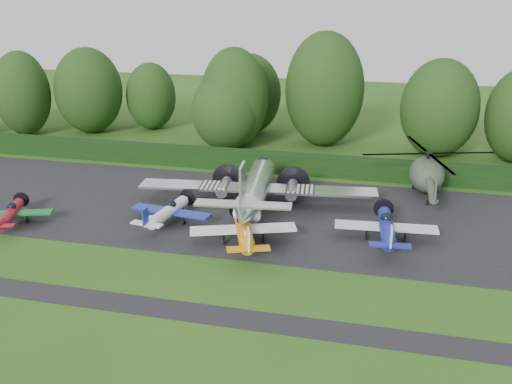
% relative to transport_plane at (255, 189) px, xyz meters
% --- Properties ---
extents(ground, '(160.00, 160.00, 0.00)m').
position_rel_transport_plane_xyz_m(ground, '(-2.00, -10.52, -1.83)').
color(ground, '#265117').
rests_on(ground, ground).
extents(apron, '(70.00, 18.00, 0.01)m').
position_rel_transport_plane_xyz_m(apron, '(-2.00, -0.52, -1.83)').
color(apron, black).
rests_on(apron, ground).
extents(taxiway_verge, '(70.00, 2.00, 0.00)m').
position_rel_transport_plane_xyz_m(taxiway_verge, '(-2.00, -16.52, -1.83)').
color(taxiway_verge, black).
rests_on(taxiway_verge, ground).
extents(hedgerow, '(90.00, 1.60, 2.00)m').
position_rel_transport_plane_xyz_m(hedgerow, '(-2.00, 10.48, -1.83)').
color(hedgerow, black).
rests_on(hedgerow, ground).
extents(transport_plane, '(20.50, 15.72, 6.57)m').
position_rel_transport_plane_xyz_m(transport_plane, '(0.00, 0.00, 0.00)').
color(transport_plane, silver).
rests_on(transport_plane, ground).
extents(light_plane_red, '(6.18, 6.50, 2.37)m').
position_rel_transport_plane_xyz_m(light_plane_red, '(-18.09, -7.69, -0.84)').
color(light_plane_red, maroon).
rests_on(light_plane_red, ground).
extents(light_plane_white, '(6.72, 7.06, 2.58)m').
position_rel_transport_plane_xyz_m(light_plane_white, '(-6.02, -4.60, -0.76)').
color(light_plane_white, white).
rests_on(light_plane_white, ground).
extents(light_plane_orange, '(7.84, 8.24, 3.01)m').
position_rel_transport_plane_xyz_m(light_plane_orange, '(0.85, -6.98, -0.58)').
color(light_plane_orange, orange).
rests_on(light_plane_orange, ground).
extents(light_plane_blue, '(7.58, 7.97, 2.91)m').
position_rel_transport_plane_xyz_m(light_plane_blue, '(10.98, -4.06, -0.62)').
color(light_plane_blue, navy).
rests_on(light_plane_blue, ground).
extents(helicopter, '(12.01, 14.06, 3.87)m').
position_rel_transport_plane_xyz_m(helicopter, '(14.24, 7.53, 0.25)').
color(helicopter, '#3B4737').
rests_on(helicopter, ground).
extents(tree_0, '(9.06, 9.06, 13.18)m').
position_rel_transport_plane_xyz_m(tree_0, '(3.00, 21.80, 4.75)').
color(tree_0, black).
rests_on(tree_0, ground).
extents(tree_1, '(8.40, 8.40, 10.71)m').
position_rel_transport_plane_xyz_m(tree_1, '(-26.62, 21.06, 3.52)').
color(tree_1, black).
rests_on(tree_1, ground).
extents(tree_2, '(8.38, 8.38, 10.70)m').
position_rel_transport_plane_xyz_m(tree_2, '(15.74, 20.30, 3.51)').
color(tree_2, black).
rests_on(tree_2, ground).
extents(tree_4, '(7.71, 7.71, 11.47)m').
position_rel_transport_plane_xyz_m(tree_4, '(-6.91, 18.70, 3.89)').
color(tree_4, black).
rests_on(tree_4, ground).
extents(tree_5, '(6.38, 6.38, 8.62)m').
position_rel_transport_plane_xyz_m(tree_5, '(-19.71, 24.48, 2.47)').
color(tree_5, black).
rests_on(tree_5, ground).
extents(tree_7, '(6.79, 6.79, 10.44)m').
position_rel_transport_plane_xyz_m(tree_7, '(-34.02, 18.01, 3.38)').
color(tree_7, black).
rests_on(tree_7, ground).
extents(tree_10, '(8.09, 8.09, 10.03)m').
position_rel_transport_plane_xyz_m(tree_10, '(-6.87, 25.33, 3.18)').
color(tree_10, black).
rests_on(tree_10, ground).
extents(tree_11, '(7.75, 7.75, 8.80)m').
position_rel_transport_plane_xyz_m(tree_11, '(-7.64, 17.53, 2.56)').
color(tree_11, black).
rests_on(tree_11, ground).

